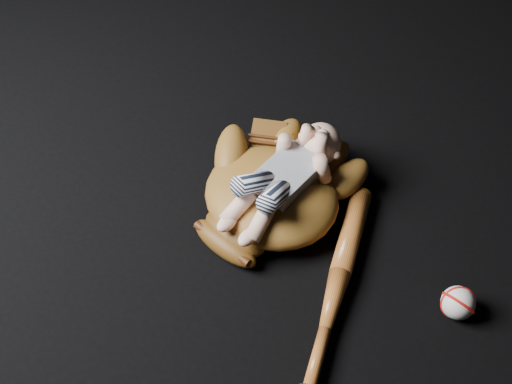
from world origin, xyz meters
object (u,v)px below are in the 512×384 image
at_px(baseball, 458,303).
at_px(baseball_bat, 337,285).
at_px(baseball_glove, 272,191).
at_px(newborn_baby, 279,179).

bearing_deg(baseball, baseball_bat, -159.54).
relative_size(baseball_glove, newborn_baby, 1.23).
distance_m(newborn_baby, baseball_bat, 0.26).
bearing_deg(newborn_baby, baseball, 3.81).
bearing_deg(baseball, baseball_glove, 176.50).
xyz_separation_m(baseball_glove, newborn_baby, (0.02, -0.00, 0.05)).
distance_m(baseball_bat, baseball, 0.24).
bearing_deg(baseball_bat, baseball_glove, 153.69).
relative_size(baseball_bat, baseball, 7.39).
bearing_deg(newborn_baby, baseball_glove, -177.94).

